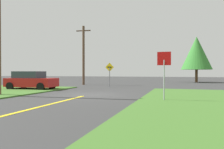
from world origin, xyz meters
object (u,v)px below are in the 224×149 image
at_px(utility_pole_mid, 83,54).
at_px(oak_tree_left, 197,53).
at_px(stop_sign, 164,67).
at_px(parked_car_near_building, 31,80).
at_px(direction_sign, 110,72).

height_order(utility_pole_mid, oak_tree_left, utility_pole_mid).
relative_size(stop_sign, utility_pole_mid, 0.37).
relative_size(parked_car_near_building, direction_sign, 1.78).
bearing_deg(stop_sign, oak_tree_left, -95.06).
height_order(stop_sign, direction_sign, stop_sign).
bearing_deg(utility_pole_mid, direction_sign, -36.45).
bearing_deg(stop_sign, utility_pole_mid, -47.74).
height_order(direction_sign, oak_tree_left, oak_tree_left).
relative_size(stop_sign, parked_car_near_building, 0.59).
relative_size(parked_car_near_building, utility_pole_mid, 0.62).
xyz_separation_m(utility_pole_mid, oak_tree_left, (13.65, 11.02, 0.73)).
xyz_separation_m(stop_sign, utility_pole_mid, (-10.40, 12.62, 1.85)).
height_order(utility_pole_mid, direction_sign, utility_pole_mid).
height_order(stop_sign, utility_pole_mid, utility_pole_mid).
xyz_separation_m(stop_sign, parked_car_near_building, (-11.86, 4.58, -1.04)).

